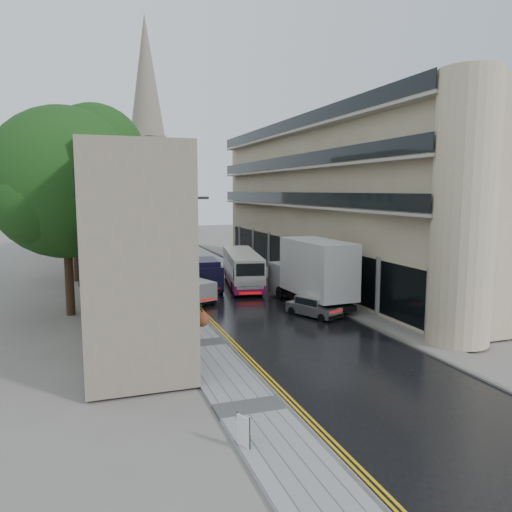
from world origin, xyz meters
TOP-DOWN VIEW (x-y plane):
  - ground at (0.00, 0.00)m, footprint 200.00×200.00m
  - road at (0.00, 27.50)m, footprint 9.00×85.00m
  - left_sidewalk at (-5.85, 27.50)m, footprint 2.70×85.00m
  - right_sidewalk at (5.40, 27.50)m, footprint 1.80×85.00m
  - old_shop_row at (-9.45, 30.00)m, footprint 4.50×56.00m
  - modern_block at (10.30, 26.00)m, footprint 8.00×40.00m
  - church_spire at (0.50, 82.00)m, footprint 6.40×6.40m
  - tree_near at (-12.50, 20.00)m, footprint 10.56×10.56m
  - tree_far at (-12.20, 33.00)m, footprint 9.24×9.24m
  - cream_bus at (-0.43, 23.28)m, footprint 4.34×10.84m
  - white_lorry at (2.40, 15.00)m, footprint 3.13×9.15m
  - silver_hatchback at (2.30, 12.94)m, footprint 2.91×3.91m
  - white_van at (-4.30, 19.64)m, footprint 2.73×4.07m
  - navy_van at (-3.22, 23.63)m, footprint 2.42×5.29m
  - pedestrian at (-5.62, 16.75)m, footprint 0.81×0.65m
  - lamp_post_near at (-4.70, 16.77)m, footprint 0.87×0.25m
  - lamp_post_far at (-5.75, 33.78)m, footprint 0.93×0.41m
  - estate_sign at (-6.99, -0.10)m, footprint 0.31×0.57m

SIDE VIEW (x-z plane):
  - ground at x=0.00m, z-range 0.00..0.00m
  - road at x=0.00m, z-range 0.00..0.02m
  - left_sidewalk at x=-5.85m, z-range 0.00..0.12m
  - right_sidewalk at x=5.40m, z-range 0.00..0.12m
  - estate_sign at x=-6.99m, z-range 0.12..1.11m
  - silver_hatchback at x=2.30m, z-range 0.02..1.36m
  - white_van at x=-4.30m, z-range 0.02..1.72m
  - pedestrian at x=-5.62m, z-range 0.12..2.06m
  - navy_van at x=-3.22m, z-range 0.02..2.65m
  - cream_bus at x=-0.43m, z-range 0.02..2.91m
  - white_lorry at x=2.40m, z-range 0.02..4.76m
  - lamp_post_near at x=-4.70m, z-range 0.12..7.71m
  - lamp_post_far at x=-5.75m, z-range 0.12..8.18m
  - old_shop_row at x=-9.45m, z-range 0.00..12.00m
  - tree_far at x=-12.20m, z-range 0.00..12.46m
  - tree_near at x=-12.50m, z-range 0.00..13.89m
  - modern_block at x=10.30m, z-range 0.00..14.00m
  - church_spire at x=0.50m, z-range 0.00..40.00m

